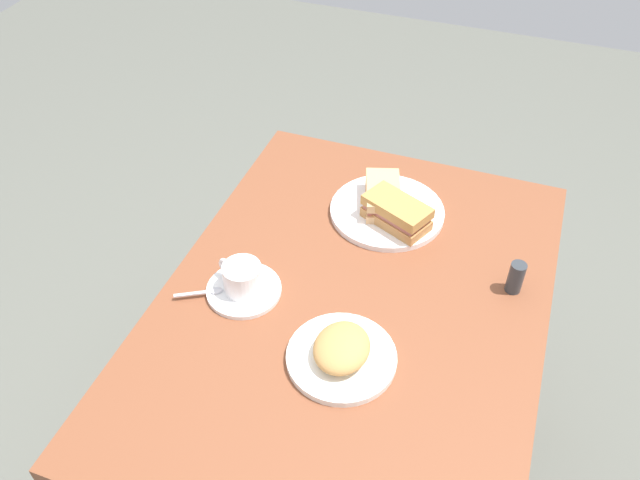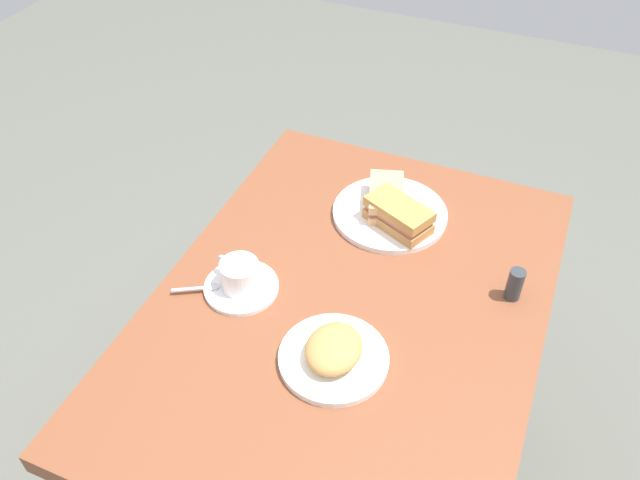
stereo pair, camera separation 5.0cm
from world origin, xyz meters
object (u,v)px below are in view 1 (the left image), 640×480
(sandwich_front, at_px, (383,196))
(coffee_saucer, at_px, (244,290))
(dining_table, at_px, (350,345))
(side_plate, at_px, (341,357))
(sandwich_back, at_px, (397,213))
(coffee_cup, at_px, (242,277))
(salt_shaker, at_px, (516,277))
(sandwich_plate, at_px, (387,211))
(spoon, at_px, (207,292))

(sandwich_front, relative_size, coffee_saucer, 1.04)
(dining_table, height_order, side_plate, side_plate)
(dining_table, bearing_deg, sandwich_front, 4.44)
(sandwich_back, relative_size, coffee_cup, 1.61)
(dining_table, bearing_deg, salt_shaker, -64.47)
(coffee_saucer, bearing_deg, sandwich_plate, -31.89)
(coffee_saucer, height_order, salt_shaker, salt_shaker)
(sandwich_plate, xyz_separation_m, salt_shaker, (-0.14, -0.31, 0.03))
(coffee_cup, distance_m, spoon, 0.08)
(dining_table, height_order, sandwich_plate, sandwich_plate)
(sandwich_front, distance_m, side_plate, 0.45)
(coffee_cup, distance_m, salt_shaker, 0.55)
(sandwich_back, distance_m, side_plate, 0.39)
(dining_table, height_order, sandwich_front, sandwich_front)
(sandwich_front, xyz_separation_m, sandwich_back, (-0.05, -0.05, 0.00))
(sandwich_front, bearing_deg, side_plate, -173.81)
(salt_shaker, bearing_deg, sandwich_plate, 64.74)
(dining_table, distance_m, sandwich_front, 0.35)
(sandwich_plate, height_order, sandwich_back, sandwich_back)
(coffee_cup, distance_m, side_plate, 0.26)
(sandwich_plate, relative_size, sandwich_front, 1.65)
(sandwich_back, bearing_deg, side_plate, -179.73)
(sandwich_front, bearing_deg, coffee_saucer, 150.96)
(sandwich_back, distance_m, salt_shaker, 0.29)
(spoon, bearing_deg, sandwich_plate, -36.37)
(sandwich_front, bearing_deg, salt_shaker, -115.93)
(sandwich_front, relative_size, salt_shaker, 2.22)
(sandwich_back, relative_size, spoon, 1.82)
(coffee_saucer, bearing_deg, dining_table, -77.36)
(coffee_saucer, relative_size, side_plate, 0.75)
(dining_table, bearing_deg, sandwich_back, -5.29)
(sandwich_plate, height_order, spoon, spoon)
(sandwich_back, bearing_deg, coffee_saucer, 141.04)
(coffee_saucer, bearing_deg, side_plate, -111.48)
(sandwich_plate, distance_m, salt_shaker, 0.34)
(coffee_cup, bearing_deg, side_plate, -111.47)
(sandwich_back, height_order, coffee_cup, sandwich_back)
(sandwich_front, bearing_deg, sandwich_back, -138.32)
(dining_table, bearing_deg, coffee_cup, 102.39)
(sandwich_plate, bearing_deg, sandwich_back, -142.60)
(spoon, xyz_separation_m, salt_shaker, (0.23, -0.58, 0.02))
(sandwich_back, xyz_separation_m, salt_shaker, (-0.10, -0.28, -0.01))
(dining_table, xyz_separation_m, coffee_saucer, (-0.05, 0.22, 0.15))
(coffee_saucer, bearing_deg, coffee_cup, 69.51)
(dining_table, relative_size, salt_shaker, 14.50)
(side_plate, bearing_deg, sandwich_back, 0.27)
(dining_table, height_order, sandwich_back, sandwich_back)
(sandwich_front, height_order, sandwich_back, sandwich_back)
(coffee_cup, relative_size, side_plate, 0.51)
(coffee_saucer, distance_m, coffee_cup, 0.04)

